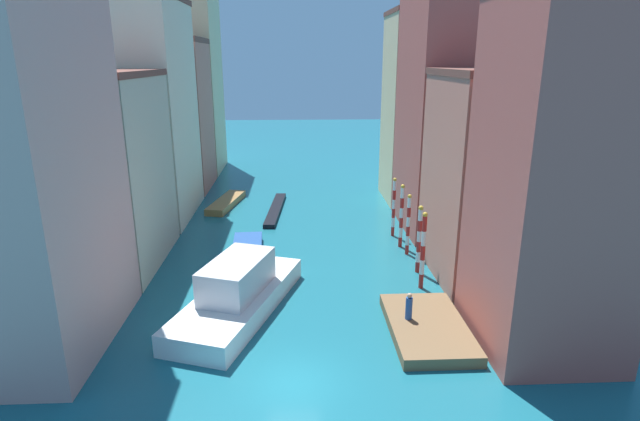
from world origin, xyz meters
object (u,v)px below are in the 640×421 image
mooring_pole_2 (408,224)px  vaporetto_white (238,293)px  mooring_pole_4 (394,207)px  person_on_dock (409,307)px  mooring_pole_1 (419,239)px  mooring_pole_3 (401,215)px  mooring_pole_0 (423,250)px  gondola_black (276,209)px  waterfront_dock (427,327)px  motorboat_0 (226,202)px  motorboat_1 (247,247)px

mooring_pole_2 → vaporetto_white: (-11.51, -8.24, -1.21)m
mooring_pole_4 → vaporetto_white: (-11.22, -12.32, -1.34)m
person_on_dock → vaporetto_white: vaporetto_white is taller
mooring_pole_1 → vaporetto_white: 12.63m
mooring_pole_4 → mooring_pole_3: bearing=-87.6°
person_on_dock → mooring_pole_0: (1.90, 4.98, 1.26)m
mooring_pole_1 → person_on_dock: bearing=-106.9°
mooring_pole_4 → gondola_black: (-9.82, 7.34, -2.28)m
vaporetto_white → person_on_dock: bearing=-14.9°
mooring_pole_2 → gondola_black: size_ratio=0.44×
waterfront_dock → mooring_pole_2: (1.31, 11.15, 2.04)m
waterfront_dock → mooring_pole_0: bearing=79.8°
gondola_black → motorboat_0: (-4.91, 2.21, 0.12)m
waterfront_dock → mooring_pole_1: 8.27m
person_on_dock → vaporetto_white: (-9.27, 2.47, -0.16)m
person_on_dock → vaporetto_white: bearing=165.1°
mooring_pole_2 → motorboat_0: 20.40m
person_on_dock → mooring_pole_1: (2.26, 7.45, 1.11)m
waterfront_dock → person_on_dock: bearing=154.8°
mooring_pole_2 → gondola_black: mooring_pole_2 is taller
mooring_pole_0 → mooring_pole_1: 2.50m
person_on_dock → mooring_pole_2: mooring_pole_2 is taller
person_on_dock → mooring_pole_4: 14.97m
gondola_black → vaporetto_white: bearing=-94.1°
gondola_black → motorboat_1: (-1.74, -10.30, 0.14)m
mooring_pole_3 → motorboat_0: 19.26m
mooring_pole_4 → motorboat_1: bearing=-165.7°
mooring_pole_2 → mooring_pole_4: bearing=94.2°
mooring_pole_0 → mooring_pole_1: size_ratio=1.07×
person_on_dock → mooring_pole_3: size_ratio=0.30×
waterfront_dock → gondola_black: size_ratio=0.65×
motorboat_0 → mooring_pole_4: bearing=-32.9°
mooring_pole_0 → mooring_pole_3: (0.15, 7.29, -0.03)m
waterfront_dock → mooring_pole_4: (1.01, 15.24, 2.17)m
motorboat_0 → motorboat_1: size_ratio=1.49×
mooring_pole_1 → motorboat_1: (-11.88, 4.40, -2.06)m
person_on_dock → mooring_pole_0: mooring_pole_0 is taller
gondola_black → motorboat_0: size_ratio=1.37×
person_on_dock → gondola_black: person_on_dock is taller
vaporetto_white → gondola_black: size_ratio=1.12×
mooring_pole_3 → mooring_pole_4: size_ratio=1.02×
mooring_pole_1 → mooring_pole_4: 7.36m
mooring_pole_4 → motorboat_1: mooring_pole_4 is taller
mooring_pole_1 → motorboat_1: size_ratio=0.91×
mooring_pole_0 → vaporetto_white: mooring_pole_0 is taller
mooring_pole_0 → mooring_pole_1: (0.36, 2.47, -0.16)m
vaporetto_white → motorboat_0: vaporetto_white is taller
mooring_pole_1 → mooring_pole_3: size_ratio=0.95×
mooring_pole_1 → gondola_black: (-10.14, 14.70, -2.20)m
mooring_pole_2 → motorboat_1: bearing=174.5°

